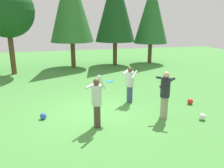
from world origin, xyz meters
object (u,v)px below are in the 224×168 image
at_px(frisbee, 109,81).
at_px(ball_red, 190,101).
at_px(person_catcher, 130,82).
at_px(ball_blue, 43,116).
at_px(tree_far_right, 152,13).
at_px(tree_left, 7,11).
at_px(tree_right, 115,5).
at_px(person_bystander, 165,91).
at_px(ball_white, 203,117).
at_px(tree_center, 71,2).
at_px(person_thrower, 97,99).

xyz_separation_m(frisbee, ball_red, (3.70, 0.50, -1.28)).
bearing_deg(frisbee, ball_red, 7.71).
distance_m(person_catcher, ball_blue, 3.79).
height_order(person_catcher, tree_far_right, tree_far_right).
xyz_separation_m(frisbee, tree_left, (-4.43, 8.66, 2.68)).
bearing_deg(ball_blue, tree_right, 60.33).
xyz_separation_m(person_bystander, ball_blue, (-4.26, 1.05, -0.92)).
relative_size(frisbee, ball_white, 1.59).
xyz_separation_m(tree_far_right, tree_left, (-10.60, -1.47, -0.06)).
bearing_deg(ball_blue, ball_red, -0.59).
xyz_separation_m(person_bystander, tree_left, (-6.35, 9.15, 3.04)).
distance_m(person_bystander, tree_center, 11.32).
bearing_deg(tree_right, tree_far_right, 1.67).
xyz_separation_m(person_catcher, tree_center, (-1.58, 8.56, 3.86)).
height_order(person_thrower, tree_left, tree_left).
relative_size(ball_red, tree_left, 0.04).
bearing_deg(person_catcher, ball_white, 80.86).
distance_m(frisbee, tree_far_right, 12.17).
xyz_separation_m(person_bystander, frisbee, (-1.92, 0.49, 0.36)).
xyz_separation_m(ball_blue, tree_far_right, (8.51, 9.57, 4.02)).
relative_size(ball_red, ball_white, 1.02).
bearing_deg(ball_white, person_thrower, 173.01).
bearing_deg(person_bystander, tree_right, -81.85).
distance_m(person_bystander, ball_blue, 4.49).
bearing_deg(person_thrower, frisbee, 0.00).
height_order(tree_right, tree_left, tree_right).
xyz_separation_m(ball_white, tree_right, (-0.14, 11.05, 4.54)).
height_order(ball_white, tree_left, tree_left).
bearing_deg(person_catcher, person_thrower, -1.19).
bearing_deg(ball_white, tree_right, 90.72).
xyz_separation_m(ball_white, tree_far_right, (2.97, 11.14, 4.01)).
height_order(person_bystander, ball_red, person_bystander).
relative_size(person_catcher, tree_center, 0.20).
bearing_deg(tree_left, tree_right, 10.44).
bearing_deg(frisbee, ball_blue, 166.49).
distance_m(person_thrower, ball_blue, 2.27).
distance_m(person_thrower, ball_white, 3.90).
bearing_deg(person_thrower, tree_right, 27.22).
bearing_deg(person_bystander, tree_far_right, -97.47).
xyz_separation_m(person_catcher, tree_far_right, (4.90, 8.73, 3.21)).
distance_m(person_thrower, tree_far_right, 13.01).
relative_size(person_catcher, tree_right, 0.21).
bearing_deg(tree_right, tree_left, -169.56).
height_order(tree_center, tree_far_right, tree_center).
height_order(ball_blue, tree_left, tree_left).
bearing_deg(person_thrower, tree_far_right, 13.90).
bearing_deg(tree_right, person_thrower, -108.91).
bearing_deg(frisbee, person_thrower, -136.13).
bearing_deg(tree_far_right, ball_white, -104.92).
bearing_deg(person_bystander, frisbee, -0.00).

